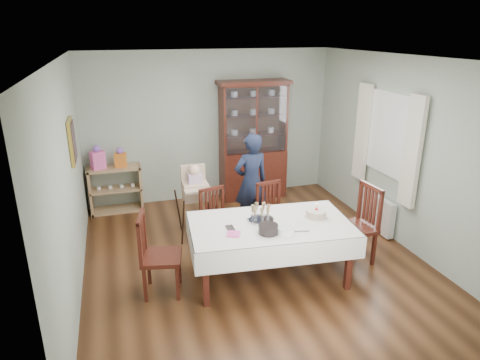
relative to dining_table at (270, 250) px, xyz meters
name	(u,v)px	position (x,y,z in m)	size (l,w,h in m)	color
floor	(253,258)	(-0.06, 0.51, -0.38)	(5.00, 5.00, 0.00)	#593319
room_shell	(242,131)	(-0.06, 1.04, 1.32)	(5.00, 5.00, 5.00)	#9EAA99
dining_table	(270,250)	(0.00, 0.00, 0.00)	(2.10, 1.33, 0.76)	#491D12
china_cabinet	(253,139)	(0.69, 2.76, 0.74)	(1.30, 0.48, 2.18)	#491D12
sideboard	(116,189)	(-1.81, 2.79, 0.02)	(0.90, 0.38, 0.80)	tan
picture_frame	(72,141)	(-2.28, 1.31, 1.27)	(0.04, 0.48, 0.58)	gold
window	(389,134)	(2.16, 0.81, 1.17)	(0.04, 1.02, 1.22)	white
curtain_left	(412,152)	(2.10, 0.19, 1.07)	(0.07, 0.30, 1.55)	silver
curtain_right	(362,132)	(2.10, 1.43, 1.07)	(0.07, 0.30, 1.55)	silver
radiator	(377,212)	(2.10, 0.81, -0.08)	(0.10, 0.80, 0.55)	white
chair_far_left	(218,233)	(-0.46, 0.89, -0.11)	(0.49, 0.49, 0.91)	#491D12
chair_far_right	(273,227)	(0.37, 0.83, -0.11)	(0.47, 0.47, 0.93)	#491D12
chair_end_left	(161,269)	(-1.37, 0.07, -0.08)	(0.55, 0.55, 1.02)	#491D12
chair_end_right	(354,239)	(1.25, 0.06, -0.06)	(0.53, 0.53, 1.08)	#491D12
woman	(251,182)	(0.22, 1.44, 0.39)	(0.57, 0.37, 1.56)	black
high_chair	(196,208)	(-0.65, 1.47, 0.06)	(0.51, 0.51, 1.13)	black
champagne_tray	(261,216)	(-0.09, 0.12, 0.44)	(0.34, 0.34, 0.20)	silver
birthday_cake	(316,214)	(0.61, -0.02, 0.43)	(0.30, 0.30, 0.20)	white
plate_stack_dark	(268,229)	(-0.12, -0.25, 0.43)	(0.23, 0.23, 0.11)	black
plate_stack_white	(286,231)	(0.07, -0.33, 0.42)	(0.20, 0.20, 0.09)	white
napkin_stack	(234,234)	(-0.52, -0.17, 0.39)	(0.15, 0.15, 0.02)	#F058A5
cutlery	(227,228)	(-0.55, 0.01, 0.38)	(0.12, 0.17, 0.01)	silver
cake_knife	(298,231)	(0.23, -0.31, 0.38)	(0.28, 0.02, 0.01)	silver
gift_bag_pink	(98,158)	(-2.05, 2.77, 0.60)	(0.26, 0.22, 0.41)	#F058A5
gift_bag_orange	(120,158)	(-1.68, 2.77, 0.57)	(0.21, 0.17, 0.34)	orange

